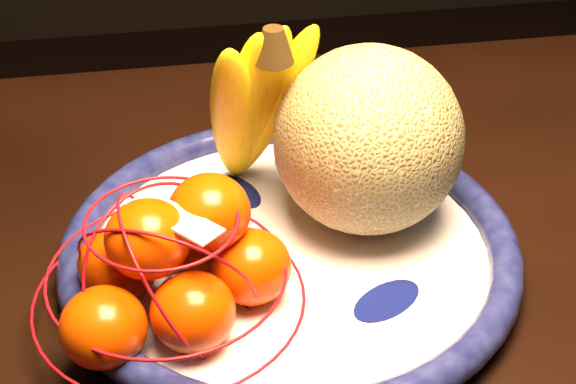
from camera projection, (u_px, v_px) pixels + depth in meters
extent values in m
cube|color=black|center=(232.00, 360.00, 0.70)|extent=(1.58, 0.95, 0.04)
cylinder|color=white|center=(290.00, 257.00, 0.76)|extent=(0.36, 0.36, 0.02)
torus|color=#080D38|center=(290.00, 247.00, 0.75)|extent=(0.39, 0.39, 0.03)
cylinder|color=white|center=(290.00, 261.00, 0.76)|extent=(0.17, 0.17, 0.01)
ellipsoid|color=#0B1351|center=(387.00, 301.00, 0.70)|extent=(0.15, 0.13, 0.00)
ellipsoid|color=#0B1351|center=(239.00, 191.00, 0.83)|extent=(0.11, 0.13, 0.00)
ellipsoid|color=#0B1351|center=(156.00, 264.00, 0.74)|extent=(0.11, 0.07, 0.00)
sphere|color=olive|center=(368.00, 140.00, 0.75)|extent=(0.16, 0.16, 0.16)
ellipsoid|color=yellow|center=(233.00, 109.00, 0.76)|extent=(0.05, 0.12, 0.19)
ellipsoid|color=yellow|center=(246.00, 103.00, 0.77)|extent=(0.06, 0.11, 0.19)
ellipsoid|color=yellow|center=(258.00, 100.00, 0.77)|extent=(0.09, 0.11, 0.19)
ellipsoid|color=yellow|center=(272.00, 97.00, 0.78)|extent=(0.12, 0.10, 0.19)
cone|color=black|center=(250.00, 10.00, 0.72)|extent=(0.03, 0.03, 0.03)
ellipsoid|color=#FF4C04|center=(103.00, 327.00, 0.64)|extent=(0.06, 0.06, 0.06)
ellipsoid|color=#FF4C04|center=(193.00, 312.00, 0.65)|extent=(0.06, 0.06, 0.06)
ellipsoid|color=#FF4C04|center=(251.00, 267.00, 0.69)|extent=(0.06, 0.06, 0.06)
ellipsoid|color=#FF4C04|center=(118.00, 264.00, 0.70)|extent=(0.06, 0.06, 0.06)
ellipsoid|color=#FF4C04|center=(200.00, 236.00, 0.73)|extent=(0.06, 0.06, 0.06)
ellipsoid|color=#FF4C04|center=(148.00, 239.00, 0.65)|extent=(0.06, 0.06, 0.06)
ellipsoid|color=#FF4C04|center=(209.00, 212.00, 0.68)|extent=(0.06, 0.06, 0.06)
torus|color=#AB0D15|center=(170.00, 297.00, 0.69)|extent=(0.26, 0.26, 0.00)
torus|color=#AB0D15|center=(167.00, 272.00, 0.68)|extent=(0.23, 0.23, 0.00)
torus|color=#AB0D15|center=(162.00, 221.00, 0.65)|extent=(0.14, 0.14, 0.00)
torus|color=#AB0D15|center=(167.00, 275.00, 0.68)|extent=(0.15, 0.13, 0.13)
torus|color=#AB0D15|center=(167.00, 275.00, 0.68)|extent=(0.08, 0.15, 0.13)
torus|color=#AB0D15|center=(167.00, 275.00, 0.68)|extent=(0.16, 0.12, 0.13)
cube|color=white|center=(175.00, 217.00, 0.64)|extent=(0.07, 0.07, 0.01)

